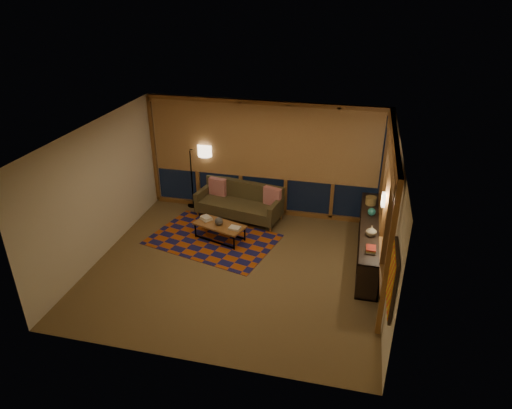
% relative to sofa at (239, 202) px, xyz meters
% --- Properties ---
extents(floor, '(5.50, 5.00, 0.01)m').
position_rel_sofa_xyz_m(floor, '(0.48, -2.00, -0.40)').
color(floor, brown).
rests_on(floor, ground).
extents(ceiling, '(5.50, 5.00, 0.01)m').
position_rel_sofa_xyz_m(ceiling, '(0.48, -2.00, 2.30)').
color(ceiling, beige).
rests_on(ceiling, walls).
extents(walls, '(5.51, 5.01, 2.70)m').
position_rel_sofa_xyz_m(walls, '(0.48, -2.00, 0.95)').
color(walls, beige).
rests_on(walls, floor).
extents(window_wall_back, '(5.30, 0.16, 2.60)m').
position_rel_sofa_xyz_m(window_wall_back, '(0.48, 0.43, 0.95)').
color(window_wall_back, '#985732').
rests_on(window_wall_back, walls).
extents(window_wall_right, '(0.16, 3.70, 2.60)m').
position_rel_sofa_xyz_m(window_wall_right, '(3.16, -1.40, 0.95)').
color(window_wall_right, '#985732').
rests_on(window_wall_right, walls).
extents(wall_art, '(0.06, 0.74, 0.94)m').
position_rel_sofa_xyz_m(wall_art, '(3.19, -3.85, 1.05)').
color(wall_art, red).
rests_on(wall_art, walls).
extents(wall_sconce, '(0.12, 0.18, 0.22)m').
position_rel_sofa_xyz_m(wall_sconce, '(3.10, -1.55, 1.15)').
color(wall_sconce, '#FFDFB4').
rests_on(wall_sconce, walls).
extents(sofa, '(2.07, 1.15, 0.80)m').
position_rel_sofa_xyz_m(sofa, '(0.00, 0.00, 0.00)').
color(sofa, '#453C20').
rests_on(sofa, floor).
extents(pillow_left, '(0.44, 0.22, 0.42)m').
position_rel_sofa_xyz_m(pillow_left, '(-0.60, 0.30, 0.21)').
color(pillow_left, '#B3030B').
rests_on(pillow_left, sofa).
extents(pillow_right, '(0.45, 0.27, 0.43)m').
position_rel_sofa_xyz_m(pillow_right, '(0.78, 0.07, 0.21)').
color(pillow_right, '#B3030B').
rests_on(pillow_right, sofa).
extents(area_rug, '(2.94, 2.31, 0.01)m').
position_rel_sofa_xyz_m(area_rug, '(-0.29, -1.10, -0.39)').
color(area_rug, '#A14311').
rests_on(area_rug, floor).
extents(coffee_table, '(1.19, 0.81, 0.36)m').
position_rel_sofa_xyz_m(coffee_table, '(-0.14, -1.05, -0.22)').
color(coffee_table, '#985732').
rests_on(coffee_table, floor).
extents(book_stack_a, '(0.32, 0.31, 0.07)m').
position_rel_sofa_xyz_m(book_stack_a, '(-0.49, -0.91, 0.00)').
color(book_stack_a, silver).
rests_on(book_stack_a, coffee_table).
extents(book_stack_b, '(0.29, 0.24, 0.05)m').
position_rel_sofa_xyz_m(book_stack_b, '(0.23, -1.17, -0.01)').
color(book_stack_b, silver).
rests_on(book_stack_b, coffee_table).
extents(ceramic_pot, '(0.24, 0.24, 0.18)m').
position_rel_sofa_xyz_m(ceramic_pot, '(-0.15, -1.07, 0.05)').
color(ceramic_pot, black).
rests_on(ceramic_pot, coffee_table).
extents(floor_lamp, '(0.57, 0.40, 1.61)m').
position_rel_sofa_xyz_m(floor_lamp, '(-1.27, 0.37, 0.41)').
color(floor_lamp, black).
rests_on(floor_lamp, floor).
extents(bookshelf, '(0.40, 2.97, 0.74)m').
position_rel_sofa_xyz_m(bookshelf, '(2.97, -1.00, -0.03)').
color(bookshelf, '#32251B').
rests_on(bookshelf, floor).
extents(basket, '(0.25, 0.25, 0.17)m').
position_rel_sofa_xyz_m(basket, '(2.95, -0.10, 0.43)').
color(basket, tan).
rests_on(basket, bookshelf).
extents(teal_bowl, '(0.21, 0.21, 0.16)m').
position_rel_sofa_xyz_m(teal_bowl, '(2.97, -0.62, 0.42)').
color(teal_bowl, '#287667').
rests_on(teal_bowl, bookshelf).
extents(vase, '(0.25, 0.25, 0.21)m').
position_rel_sofa_xyz_m(vase, '(2.97, -1.47, 0.45)').
color(vase, tan).
rests_on(vase, bookshelf).
extents(shelf_book_stack, '(0.22, 0.28, 0.07)m').
position_rel_sofa_xyz_m(shelf_book_stack, '(2.97, -2.01, 0.38)').
color(shelf_book_stack, silver).
rests_on(shelf_book_stack, bookshelf).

